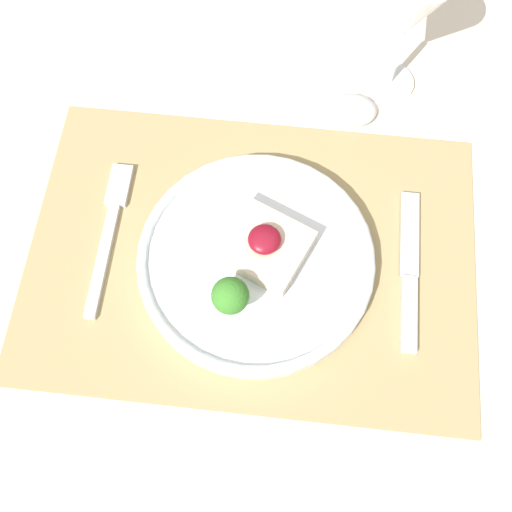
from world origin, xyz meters
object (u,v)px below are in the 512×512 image
at_px(dinner_plate, 256,259).
at_px(fork, 110,226).
at_px(knife, 409,280).
at_px(wine_glass_near, 410,11).
at_px(spoon, 342,109).

distance_m(dinner_plate, fork, 0.17).
relative_size(fork, knife, 1.00).
bearing_deg(wine_glass_near, dinner_plate, -117.88).
bearing_deg(fork, knife, -7.09).
xyz_separation_m(dinner_plate, wine_glass_near, (0.14, 0.26, 0.10)).
xyz_separation_m(fork, wine_glass_near, (0.30, 0.23, 0.11)).
relative_size(dinner_plate, spoon, 1.48).
distance_m(dinner_plate, wine_glass_near, 0.31).
bearing_deg(spoon, dinner_plate, -115.78).
bearing_deg(wine_glass_near, spoon, -138.36).
distance_m(dinner_plate, spoon, 0.22).
height_order(dinner_plate, wine_glass_near, wine_glass_near).
height_order(dinner_plate, fork, dinner_plate).
relative_size(dinner_plate, wine_glass_near, 1.53).
bearing_deg(dinner_plate, wine_glass_near, 62.12).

